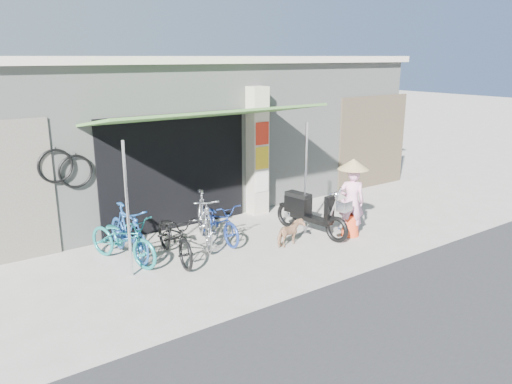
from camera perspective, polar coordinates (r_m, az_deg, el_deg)
ground at (r=9.78m, az=4.38°, el=-6.75°), size 80.00×80.00×0.00m
bicycle_shop at (r=13.50m, az=-9.50°, el=7.29°), size 12.30×5.30×3.66m
shop_pillar at (r=11.73m, az=0.09°, el=4.65°), size 0.42×0.44×3.00m
awning at (r=9.95m, az=-5.46°, el=8.60°), size 4.60×1.88×2.72m
neighbour_right at (r=14.62m, az=13.18°, el=5.58°), size 2.60×0.06×2.60m
bike_teal at (r=9.41m, az=-14.97°, el=-5.21°), size 1.14×1.81×0.90m
bike_blue at (r=9.61m, az=-14.37°, el=-4.40°), size 0.53×1.69×1.00m
bike_black at (r=9.34m, az=-9.27°, el=-5.01°), size 0.79×1.78×0.91m
bike_silver at (r=10.02m, az=-5.94°, el=-3.05°), size 1.08×1.80×1.05m
bike_navy at (r=10.20m, az=-4.34°, el=-3.34°), size 0.56×1.57×0.82m
street_dog at (r=9.95m, az=3.96°, el=-4.72°), size 0.67×0.40×0.53m
moped at (r=10.58m, az=6.12°, el=-2.26°), size 0.61×1.88×1.07m
nun at (r=10.51m, az=10.88°, el=-0.65°), size 0.64×0.64×1.65m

